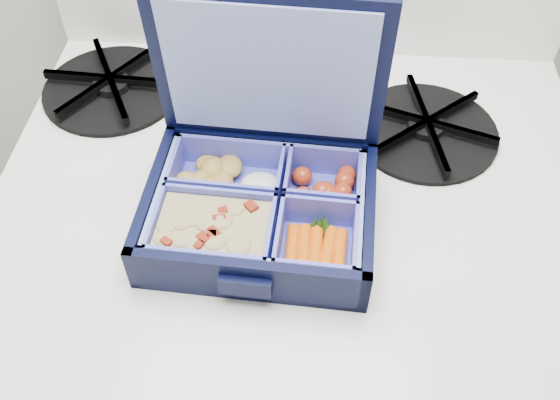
# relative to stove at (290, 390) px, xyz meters

# --- Properties ---
(stove) EXTENTS (0.65, 0.65, 0.97)m
(stove) POSITION_rel_stove_xyz_m (0.00, 0.00, 0.00)
(stove) COLOR white
(stove) RESTS_ON floor
(bento_box) EXTENTS (0.23, 0.18, 0.05)m
(bento_box) POSITION_rel_stove_xyz_m (-0.03, -0.04, 0.51)
(bento_box) COLOR black
(bento_box) RESTS_ON stove
(burner_grate) EXTENTS (0.21, 0.21, 0.02)m
(burner_grate) POSITION_rel_stove_xyz_m (0.14, 0.11, 0.50)
(burner_grate) COLOR black
(burner_grate) RESTS_ON stove
(burner_grate_rear) EXTENTS (0.18, 0.18, 0.02)m
(burner_grate_rear) POSITION_rel_stove_xyz_m (-0.24, 0.16, 0.50)
(burner_grate_rear) COLOR black
(burner_grate_rear) RESTS_ON stove
(fork) EXTENTS (0.07, 0.17, 0.01)m
(fork) POSITION_rel_stove_xyz_m (0.02, 0.08, 0.49)
(fork) COLOR silver
(fork) RESTS_ON stove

